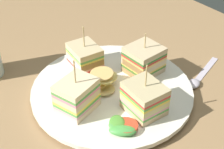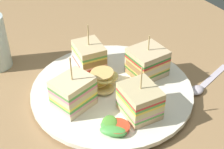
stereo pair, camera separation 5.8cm
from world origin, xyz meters
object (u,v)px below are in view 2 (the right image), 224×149
object	(u,v)px
sandwich_wedge_1	(140,101)
sandwich_wedge_3	(89,56)
sandwich_wedge_2	(147,62)
spoon	(202,86)
sandwich_wedge_0	(73,93)
chip_pile	(103,79)
plate	(112,90)

from	to	relation	value
sandwich_wedge_1	sandwich_wedge_3	size ratio (longest dim) A/B	0.99
sandwich_wedge_2	spoon	xyz separation A→B (cm)	(7.20, 7.91, -3.85)
sandwich_wedge_2	sandwich_wedge_3	size ratio (longest dim) A/B	0.90
sandwich_wedge_0	chip_pile	world-z (taller)	sandwich_wedge_0
spoon	sandwich_wedge_2	bearing A→B (deg)	-60.93
spoon	chip_pile	bearing A→B (deg)	-43.58
plate	chip_pile	bearing A→B (deg)	-138.81
sandwich_wedge_0	sandwich_wedge_2	distance (cm)	15.97
plate	sandwich_wedge_2	distance (cm)	8.63
sandwich_wedge_0	spoon	size ratio (longest dim) A/B	0.75
chip_pile	spoon	world-z (taller)	chip_pile
spoon	sandwich_wedge_1	bearing A→B (deg)	-13.44
sandwich_wedge_1	sandwich_wedge_2	xyz separation A→B (cm)	(-8.58, 7.27, 0.05)
sandwich_wedge_2	chip_pile	bearing A→B (deg)	-8.72
sandwich_wedge_1	chip_pile	world-z (taller)	sandwich_wedge_1
sandwich_wedge_1	spoon	size ratio (longest dim) A/B	0.71
sandwich_wedge_0	sandwich_wedge_2	size ratio (longest dim) A/B	1.17
spoon	plate	bearing A→B (deg)	-41.14
plate	sandwich_wedge_0	world-z (taller)	sandwich_wedge_0
sandwich_wedge_0	sandwich_wedge_3	xyz separation A→B (cm)	(-8.96, 7.31, -0.24)
plate	chip_pile	size ratio (longest dim) A/B	3.67
plate	spoon	distance (cm)	17.19
chip_pile	sandwich_wedge_1	bearing A→B (deg)	11.44
plate	sandwich_wedge_0	size ratio (longest dim) A/B	3.02
chip_pile	spoon	size ratio (longest dim) A/B	0.62
sandwich_wedge_1	sandwich_wedge_2	world-z (taller)	sandwich_wedge_1
sandwich_wedge_3	spoon	world-z (taller)	sandwich_wedge_3
plate	sandwich_wedge_3	world-z (taller)	sandwich_wedge_3
sandwich_wedge_3	chip_pile	bearing A→B (deg)	-0.26
spoon	sandwich_wedge_3	bearing A→B (deg)	-60.02
sandwich_wedge_3	chip_pile	world-z (taller)	sandwich_wedge_3
chip_pile	sandwich_wedge_2	bearing A→B (deg)	85.38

